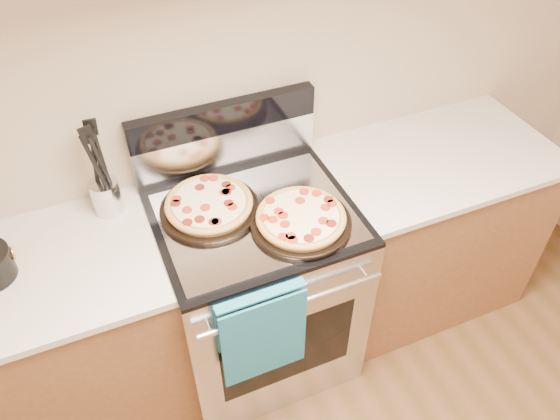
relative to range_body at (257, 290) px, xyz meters
name	(u,v)px	position (x,y,z in m)	size (l,w,h in m)	color
wall_back	(216,68)	(0.00, 0.35, 0.90)	(4.00, 4.00, 0.00)	tan
range_body	(257,290)	(0.00, 0.00, 0.00)	(0.76, 0.68, 0.90)	#B7B7BC
oven_window	(288,351)	(0.00, -0.34, 0.00)	(0.56, 0.01, 0.40)	black
cooktop	(254,214)	(0.00, 0.00, 0.46)	(0.76, 0.68, 0.02)	black
backsplash_lower	(226,148)	(0.00, 0.31, 0.56)	(0.76, 0.06, 0.18)	silver
backsplash_upper	(223,117)	(0.00, 0.31, 0.71)	(0.76, 0.06, 0.12)	black
oven_handle	(293,305)	(0.00, -0.38, 0.35)	(0.03, 0.03, 0.70)	silver
dish_towel	(262,332)	(-0.12, -0.38, 0.25)	(0.32, 0.05, 0.42)	#1B5987
foil_sheet	(257,217)	(0.00, -0.03, 0.47)	(0.70, 0.55, 0.01)	gray
cabinet_left	(49,354)	(-0.88, 0.03, -0.01)	(1.00, 0.62, 0.88)	brown
countertop_left	(11,281)	(-0.88, 0.03, 0.45)	(1.02, 0.64, 0.03)	beige
cabinet_right	(422,231)	(0.88, 0.03, -0.01)	(1.00, 0.62, 0.88)	brown
countertop_right	(440,158)	(0.88, 0.03, 0.45)	(1.02, 0.64, 0.03)	beige
pepperoni_pizza_back	(209,205)	(-0.15, 0.07, 0.50)	(0.37, 0.37, 0.05)	#C0873A
pepperoni_pizza_front	(301,219)	(0.14, -0.13, 0.50)	(0.37, 0.37, 0.05)	#C0873A
utensil_crock	(106,196)	(-0.50, 0.24, 0.53)	(0.11, 0.11, 0.14)	silver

